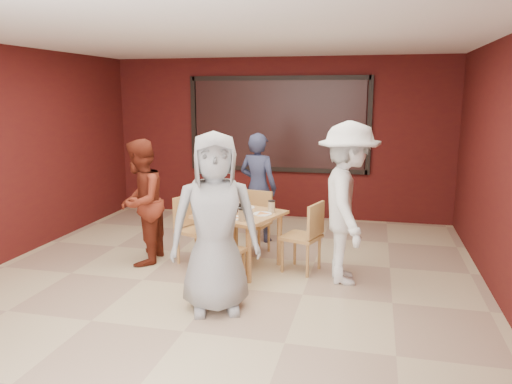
% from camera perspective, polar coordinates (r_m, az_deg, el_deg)
% --- Properties ---
extents(floor, '(7.00, 7.00, 0.00)m').
position_cam_1_polar(floor, '(5.84, -4.18, -10.77)').
color(floor, '#CCB88D').
rests_on(floor, ground).
extents(window_blinds, '(3.00, 0.02, 1.50)m').
position_cam_1_polar(window_blinds, '(8.78, 2.52, 7.73)').
color(window_blinds, black).
extents(dining_table, '(1.15, 1.15, 0.87)m').
position_cam_1_polar(dining_table, '(6.25, -1.83, -3.17)').
color(dining_table, tan).
rests_on(dining_table, floor).
extents(chair_front, '(0.52, 0.52, 0.86)m').
position_cam_1_polar(chair_front, '(5.64, -4.19, -6.37)').
color(chair_front, tan).
rests_on(chair_front, floor).
extents(chair_back, '(0.48, 0.48, 0.86)m').
position_cam_1_polar(chair_back, '(6.91, -0.10, -3.03)').
color(chair_back, tan).
rests_on(chair_back, floor).
extents(chair_left, '(0.55, 0.55, 0.87)m').
position_cam_1_polar(chair_left, '(6.57, -7.32, -3.78)').
color(chair_left, tan).
rests_on(chair_left, floor).
extents(chair_right, '(0.54, 0.54, 0.88)m').
position_cam_1_polar(chair_right, '(6.17, 5.82, -4.69)').
color(chair_right, tan).
rests_on(chair_right, floor).
extents(diner_front, '(1.04, 0.86, 1.83)m').
position_cam_1_polar(diner_front, '(4.99, -4.70, -3.56)').
color(diner_front, '#979797').
rests_on(diner_front, floor).
extents(diner_back, '(0.67, 0.53, 1.62)m').
position_cam_1_polar(diner_back, '(7.41, 0.23, 0.54)').
color(diner_back, '#2D3250').
rests_on(diner_back, floor).
extents(diner_left, '(0.71, 0.86, 1.62)m').
position_cam_1_polar(diner_left, '(6.58, -13.06, -1.15)').
color(diner_left, maroon).
rests_on(diner_left, floor).
extents(diner_right, '(0.89, 1.31, 1.88)m').
position_cam_1_polar(diner_right, '(5.84, 10.44, -1.27)').
color(diner_right, white).
rests_on(diner_right, floor).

